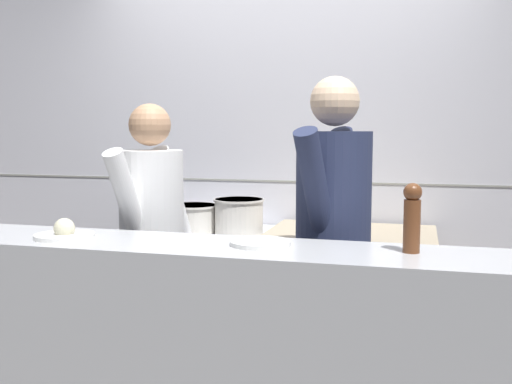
{
  "coord_description": "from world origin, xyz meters",
  "views": [
    {
      "loc": [
        0.83,
        -2.42,
        1.48
      ],
      "look_at": [
        -0.0,
        0.63,
        1.15
      ],
      "focal_mm": 42.0,
      "sensor_mm": 36.0,
      "label": 1
    }
  ],
  "objects_px": {
    "chef_head_cook": "(152,244)",
    "pepper_mill": "(412,216)",
    "sauce_pot": "(194,217)",
    "mixing_bowl_steel": "(331,222)",
    "stock_pot": "(143,210)",
    "plated_dish_main": "(64,233)",
    "braising_pot": "(239,215)",
    "oven_range": "(194,300)",
    "chef_sous": "(333,241)",
    "plated_dish_appetiser": "(260,243)"
  },
  "relations": [
    {
      "from": "pepper_mill",
      "to": "chef_sous",
      "type": "relative_size",
      "value": 0.15
    },
    {
      "from": "chef_sous",
      "to": "sauce_pot",
      "type": "bearing_deg",
      "value": 162.04
    },
    {
      "from": "plated_dish_main",
      "to": "chef_sous",
      "type": "distance_m",
      "value": 1.21
    },
    {
      "from": "sauce_pot",
      "to": "chef_head_cook",
      "type": "bearing_deg",
      "value": -91.35
    },
    {
      "from": "pepper_mill",
      "to": "chef_sous",
      "type": "bearing_deg",
      "value": 126.99
    },
    {
      "from": "plated_dish_appetiser",
      "to": "chef_sous",
      "type": "distance_m",
      "value": 0.54
    },
    {
      "from": "stock_pot",
      "to": "braising_pot",
      "type": "xyz_separation_m",
      "value": [
        0.61,
        0.01,
        -0.01
      ]
    },
    {
      "from": "mixing_bowl_steel",
      "to": "stock_pot",
      "type": "bearing_deg",
      "value": -174.69
    },
    {
      "from": "stock_pot",
      "to": "chef_head_cook",
      "type": "relative_size",
      "value": 0.16
    },
    {
      "from": "sauce_pot",
      "to": "braising_pot",
      "type": "distance_m",
      "value": 0.28
    },
    {
      "from": "stock_pot",
      "to": "pepper_mill",
      "type": "xyz_separation_m",
      "value": [
        1.61,
        -1.05,
        0.17
      ]
    },
    {
      "from": "pepper_mill",
      "to": "chef_sous",
      "type": "height_order",
      "value": "chef_sous"
    },
    {
      "from": "sauce_pot",
      "to": "plated_dish_main",
      "type": "relative_size",
      "value": 1.19
    },
    {
      "from": "stock_pot",
      "to": "braising_pot",
      "type": "bearing_deg",
      "value": 0.56
    },
    {
      "from": "chef_head_cook",
      "to": "pepper_mill",
      "type": "bearing_deg",
      "value": -11.87
    },
    {
      "from": "braising_pot",
      "to": "chef_head_cook",
      "type": "distance_m",
      "value": 0.64
    },
    {
      "from": "stock_pot",
      "to": "plated_dish_appetiser",
      "type": "distance_m",
      "value": 1.48
    },
    {
      "from": "chef_sous",
      "to": "mixing_bowl_steel",
      "type": "bearing_deg",
      "value": 112.59
    },
    {
      "from": "stock_pot",
      "to": "mixing_bowl_steel",
      "type": "bearing_deg",
      "value": 5.31
    },
    {
      "from": "stock_pot",
      "to": "mixing_bowl_steel",
      "type": "height_order",
      "value": "stock_pot"
    },
    {
      "from": "sauce_pot",
      "to": "mixing_bowl_steel",
      "type": "height_order",
      "value": "sauce_pot"
    },
    {
      "from": "sauce_pot",
      "to": "chef_sous",
      "type": "relative_size",
      "value": 0.17
    },
    {
      "from": "stock_pot",
      "to": "sauce_pot",
      "type": "xyz_separation_m",
      "value": [
        0.33,
        -0.0,
        -0.04
      ]
    },
    {
      "from": "oven_range",
      "to": "plated_dish_main",
      "type": "xyz_separation_m",
      "value": [
        -0.14,
        -1.15,
        0.61
      ]
    },
    {
      "from": "braising_pot",
      "to": "plated_dish_main",
      "type": "relative_size",
      "value": 1.19
    },
    {
      "from": "plated_dish_main",
      "to": "sauce_pot",
      "type": "bearing_deg",
      "value": 82.5
    },
    {
      "from": "plated_dish_appetiser",
      "to": "plated_dish_main",
      "type": "bearing_deg",
      "value": -175.46
    },
    {
      "from": "chef_head_cook",
      "to": "sauce_pot",
      "type": "bearing_deg",
      "value": 97.67
    },
    {
      "from": "oven_range",
      "to": "braising_pot",
      "type": "height_order",
      "value": "braising_pot"
    },
    {
      "from": "sauce_pot",
      "to": "plated_dish_appetiser",
      "type": "bearing_deg",
      "value": -56.61
    },
    {
      "from": "braising_pot",
      "to": "pepper_mill",
      "type": "relative_size",
      "value": 1.14
    },
    {
      "from": "sauce_pot",
      "to": "chef_head_cook",
      "type": "xyz_separation_m",
      "value": [
        -0.01,
        -0.55,
        -0.06
      ]
    },
    {
      "from": "mixing_bowl_steel",
      "to": "plated_dish_main",
      "type": "relative_size",
      "value": 0.8
    },
    {
      "from": "sauce_pot",
      "to": "pepper_mill",
      "type": "bearing_deg",
      "value": -39.26
    },
    {
      "from": "plated_dish_main",
      "to": "mixing_bowl_steel",
      "type": "bearing_deg",
      "value": 52.04
    },
    {
      "from": "stock_pot",
      "to": "plated_dish_main",
      "type": "distance_m",
      "value": 1.14
    },
    {
      "from": "braising_pot",
      "to": "chef_head_cook",
      "type": "bearing_deg",
      "value": -117.79
    },
    {
      "from": "braising_pot",
      "to": "pepper_mill",
      "type": "xyz_separation_m",
      "value": [
        1.0,
        -1.05,
        0.18
      ]
    },
    {
      "from": "plated_dish_main",
      "to": "chef_head_cook",
      "type": "bearing_deg",
      "value": 76.71
    },
    {
      "from": "stock_pot",
      "to": "braising_pot",
      "type": "relative_size",
      "value": 0.88
    },
    {
      "from": "braising_pot",
      "to": "plated_dish_main",
      "type": "bearing_deg",
      "value": -110.83
    },
    {
      "from": "stock_pot",
      "to": "braising_pot",
      "type": "distance_m",
      "value": 0.61
    },
    {
      "from": "oven_range",
      "to": "mixing_bowl_steel",
      "type": "relative_size",
      "value": 4.68
    },
    {
      "from": "stock_pot",
      "to": "plated_dish_main",
      "type": "relative_size",
      "value": 1.04
    },
    {
      "from": "sauce_pot",
      "to": "pepper_mill",
      "type": "xyz_separation_m",
      "value": [
        1.28,
        -1.05,
        0.2
      ]
    },
    {
      "from": "stock_pot",
      "to": "mixing_bowl_steel",
      "type": "xyz_separation_m",
      "value": [
        1.14,
        0.11,
        -0.04
      ]
    },
    {
      "from": "braising_pot",
      "to": "mixing_bowl_steel",
      "type": "bearing_deg",
      "value": 10.7
    },
    {
      "from": "mixing_bowl_steel",
      "to": "chef_head_cook",
      "type": "distance_m",
      "value": 1.06
    },
    {
      "from": "oven_range",
      "to": "plated_dish_appetiser",
      "type": "xyz_separation_m",
      "value": [
        0.71,
        -1.09,
        0.6
      ]
    },
    {
      "from": "braising_pot",
      "to": "plated_dish_main",
      "type": "xyz_separation_m",
      "value": [
        -0.43,
        -1.13,
        0.07
      ]
    }
  ]
}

